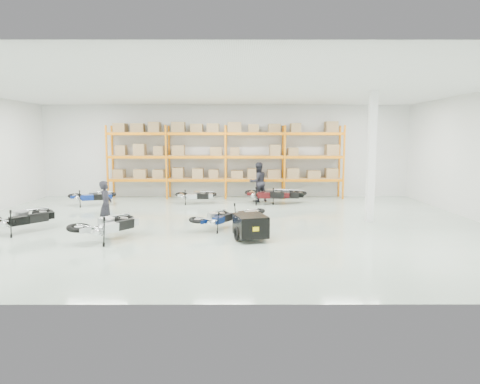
{
  "coord_description": "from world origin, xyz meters",
  "views": [
    {
      "loc": [
        0.66,
        -14.21,
        2.91
      ],
      "look_at": [
        0.68,
        0.06,
        1.1
      ],
      "focal_mm": 32.0,
      "sensor_mm": 36.0,
      "label": 1
    }
  ],
  "objects_px": {
    "moto_blue_centre": "(215,215)",
    "moto_back_a": "(92,194)",
    "moto_back_b": "(196,193)",
    "moto_back_c": "(284,191)",
    "moto_silver_left": "(108,221)",
    "person_left": "(106,205)",
    "moto_black_far_left": "(21,214)",
    "trailer": "(251,226)",
    "moto_touring_right": "(249,212)",
    "moto_back_d": "(269,191)",
    "person_back": "(258,182)"
  },
  "relations": [
    {
      "from": "moto_back_a",
      "to": "person_back",
      "type": "bearing_deg",
      "value": -98.03
    },
    {
      "from": "moto_back_d",
      "to": "moto_blue_centre",
      "type": "bearing_deg",
      "value": 166.06
    },
    {
      "from": "moto_touring_right",
      "to": "trailer",
      "type": "distance_m",
      "value": 1.6
    },
    {
      "from": "moto_blue_centre",
      "to": "person_back",
      "type": "bearing_deg",
      "value": -71.8
    },
    {
      "from": "moto_silver_left",
      "to": "moto_black_far_left",
      "type": "height_order",
      "value": "moto_black_far_left"
    },
    {
      "from": "moto_blue_centre",
      "to": "person_left",
      "type": "distance_m",
      "value": 3.54
    },
    {
      "from": "moto_silver_left",
      "to": "moto_black_far_left",
      "type": "distance_m",
      "value": 3.17
    },
    {
      "from": "moto_black_far_left",
      "to": "moto_back_c",
      "type": "bearing_deg",
      "value": -107.26
    },
    {
      "from": "moto_blue_centre",
      "to": "moto_back_c",
      "type": "xyz_separation_m",
      "value": [
        2.77,
        5.48,
        0.06
      ]
    },
    {
      "from": "moto_silver_left",
      "to": "moto_back_c",
      "type": "xyz_separation_m",
      "value": [
        5.74,
        6.92,
        -0.04
      ]
    },
    {
      "from": "person_left",
      "to": "person_back",
      "type": "relative_size",
      "value": 0.86
    },
    {
      "from": "moto_back_b",
      "to": "moto_back_c",
      "type": "relative_size",
      "value": 0.9
    },
    {
      "from": "moto_silver_left",
      "to": "moto_touring_right",
      "type": "relative_size",
      "value": 1.08
    },
    {
      "from": "moto_back_c",
      "to": "moto_touring_right",
      "type": "bearing_deg",
      "value": 165.84
    },
    {
      "from": "moto_blue_centre",
      "to": "moto_back_a",
      "type": "height_order",
      "value": "moto_back_a"
    },
    {
      "from": "moto_back_b",
      "to": "person_back",
      "type": "height_order",
      "value": "person_back"
    },
    {
      "from": "moto_black_far_left",
      "to": "moto_back_d",
      "type": "bearing_deg",
      "value": -105.8
    },
    {
      "from": "moto_touring_right",
      "to": "person_back",
      "type": "height_order",
      "value": "person_back"
    },
    {
      "from": "moto_black_far_left",
      "to": "moto_back_c",
      "type": "xyz_separation_m",
      "value": [
        8.74,
        5.87,
        -0.05
      ]
    },
    {
      "from": "moto_blue_centre",
      "to": "person_left",
      "type": "height_order",
      "value": "person_left"
    },
    {
      "from": "moto_touring_right",
      "to": "moto_back_b",
      "type": "height_order",
      "value": "moto_touring_right"
    },
    {
      "from": "moto_touring_right",
      "to": "moto_blue_centre",
      "type": "bearing_deg",
      "value": -167.88
    },
    {
      "from": "moto_touring_right",
      "to": "person_back",
      "type": "bearing_deg",
      "value": 88.3
    },
    {
      "from": "moto_black_far_left",
      "to": "moto_touring_right",
      "type": "xyz_separation_m",
      "value": [
        7.07,
        0.56,
        -0.06
      ]
    },
    {
      "from": "moto_back_c",
      "to": "moto_blue_centre",
      "type": "bearing_deg",
      "value": 156.51
    },
    {
      "from": "moto_touring_right",
      "to": "trailer",
      "type": "relative_size",
      "value": 0.97
    },
    {
      "from": "moto_back_c",
      "to": "person_back",
      "type": "distance_m",
      "value": 1.33
    },
    {
      "from": "person_back",
      "to": "moto_back_a",
      "type": "bearing_deg",
      "value": -16.77
    },
    {
      "from": "moto_back_a",
      "to": "person_left",
      "type": "distance_m",
      "value": 5.12
    },
    {
      "from": "moto_silver_left",
      "to": "person_left",
      "type": "height_order",
      "value": "person_left"
    },
    {
      "from": "moto_back_d",
      "to": "moto_back_c",
      "type": "bearing_deg",
      "value": -69.68
    },
    {
      "from": "trailer",
      "to": "person_left",
      "type": "xyz_separation_m",
      "value": [
        -4.62,
        1.64,
        0.35
      ]
    },
    {
      "from": "moto_blue_centre",
      "to": "moto_back_c",
      "type": "bearing_deg",
      "value": -83.58
    },
    {
      "from": "moto_black_far_left",
      "to": "person_left",
      "type": "xyz_separation_m",
      "value": [
        2.44,
        0.6,
        0.18
      ]
    },
    {
      "from": "trailer",
      "to": "moto_back_b",
      "type": "bearing_deg",
      "value": 93.46
    },
    {
      "from": "moto_blue_centre",
      "to": "moto_back_d",
      "type": "xyz_separation_m",
      "value": [
        2.08,
        5.32,
        0.1
      ]
    },
    {
      "from": "moto_back_b",
      "to": "moto_back_d",
      "type": "height_order",
      "value": "moto_back_d"
    },
    {
      "from": "moto_touring_right",
      "to": "moto_back_c",
      "type": "distance_m",
      "value": 5.57
    },
    {
      "from": "moto_back_d",
      "to": "person_left",
      "type": "distance_m",
      "value": 7.59
    },
    {
      "from": "moto_back_d",
      "to": "trailer",
      "type": "bearing_deg",
      "value": 179.12
    },
    {
      "from": "moto_black_far_left",
      "to": "trailer",
      "type": "distance_m",
      "value": 7.14
    },
    {
      "from": "moto_back_a",
      "to": "moto_back_d",
      "type": "relative_size",
      "value": 0.91
    },
    {
      "from": "moto_blue_centre",
      "to": "moto_black_far_left",
      "type": "xyz_separation_m",
      "value": [
        -5.97,
        -0.39,
        0.11
      ]
    },
    {
      "from": "moto_back_a",
      "to": "moto_back_d",
      "type": "xyz_separation_m",
      "value": [
        7.66,
        0.43,
        0.05
      ]
    },
    {
      "from": "moto_back_b",
      "to": "moto_back_c",
      "type": "xyz_separation_m",
      "value": [
        3.92,
        0.08,
        0.06
      ]
    },
    {
      "from": "moto_blue_centre",
      "to": "moto_back_d",
      "type": "relative_size",
      "value": 0.83
    },
    {
      "from": "moto_silver_left",
      "to": "moto_back_d",
      "type": "height_order",
      "value": "same"
    },
    {
      "from": "moto_black_far_left",
      "to": "moto_back_c",
      "type": "distance_m",
      "value": 10.53
    },
    {
      "from": "person_left",
      "to": "person_back",
      "type": "height_order",
      "value": "person_back"
    },
    {
      "from": "moto_back_b",
      "to": "moto_blue_centre",
      "type": "bearing_deg",
      "value": -170.86
    }
  ]
}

